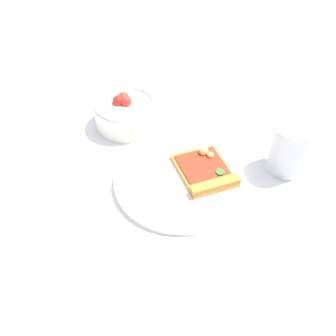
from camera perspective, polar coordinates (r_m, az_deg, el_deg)
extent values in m
plane|color=silver|center=(0.74, -1.78, -3.98)|extent=(2.40, 2.40, 0.00)
cylinder|color=white|center=(0.76, 1.63, -1.80)|extent=(0.24, 0.24, 0.01)
cube|color=gold|center=(0.77, 5.03, -0.31)|extent=(0.14, 0.13, 0.01)
cube|color=#B77A33|center=(0.73, 6.60, -2.50)|extent=(0.06, 0.09, 0.02)
cube|color=#B22D19|center=(0.76, 5.05, -0.01)|extent=(0.12, 0.11, 0.00)
cylinder|color=#2D722D|center=(0.75, 7.30, -0.58)|extent=(0.02, 0.02, 0.00)
sphere|color=#EAD172|center=(0.78, 5.94, 1.81)|extent=(0.01, 0.01, 0.01)
sphere|color=#EAD172|center=(0.79, 4.87, 2.44)|extent=(0.02, 0.02, 0.02)
cylinder|color=white|center=(0.89, -5.88, 7.46)|extent=(0.13, 0.13, 0.05)
torus|color=white|center=(0.87, -6.02, 9.00)|extent=(0.13, 0.13, 0.01)
sphere|color=red|center=(0.87, -5.84, 9.26)|extent=(0.02, 0.02, 0.02)
sphere|color=red|center=(0.88, -6.23, 9.70)|extent=(0.02, 0.02, 0.02)
sphere|color=red|center=(0.87, -6.92, 9.25)|extent=(0.03, 0.03, 0.03)
cylinder|color=silver|center=(0.79, 16.62, 2.78)|extent=(0.08, 0.08, 0.10)
cylinder|color=black|center=(0.80, 16.51, 2.35)|extent=(0.07, 0.07, 0.08)
cube|color=white|center=(0.67, -14.13, -13.36)|extent=(0.19, 0.17, 0.00)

